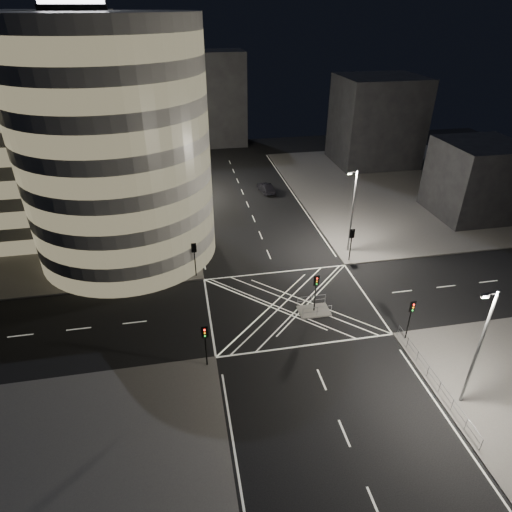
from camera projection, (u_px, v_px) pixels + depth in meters
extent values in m
plane|color=black|center=(290.00, 305.00, 42.38)|extent=(120.00, 120.00, 0.00)
cube|color=#575452|center=(44.00, 214.00, 60.57)|extent=(42.00, 42.00, 0.15)
cube|color=#575452|center=(420.00, 186.00, 69.80)|extent=(42.00, 42.00, 0.15)
cube|color=slate|center=(314.00, 311.00, 41.39)|extent=(3.00, 2.00, 0.15)
cylinder|color=gray|center=(115.00, 147.00, 45.24)|extent=(20.00, 20.00, 25.00)
cube|color=gray|center=(38.00, 128.00, 52.11)|extent=(20.00, 18.00, 25.00)
cube|color=black|center=(72.00, 7.00, 40.10)|extent=(6.40, 0.50, 0.50)
cube|color=gray|center=(95.00, 109.00, 68.74)|extent=(24.00, 16.00, 22.00)
cube|color=black|center=(376.00, 121.00, 76.46)|extent=(14.00, 12.00, 15.00)
cube|color=black|center=(476.00, 179.00, 58.07)|extent=(10.00, 10.00, 10.00)
cube|color=black|center=(200.00, 100.00, 86.23)|extent=(18.00, 8.00, 18.00)
cylinder|color=black|center=(179.00, 255.00, 47.52)|extent=(0.32, 0.32, 2.87)
ellipsoid|color=black|center=(176.00, 235.00, 46.20)|extent=(4.18, 4.18, 4.81)
cylinder|color=black|center=(177.00, 229.00, 52.46)|extent=(0.32, 0.32, 3.39)
ellipsoid|color=black|center=(175.00, 208.00, 51.04)|extent=(4.00, 4.00, 4.60)
cylinder|color=black|center=(176.00, 211.00, 57.63)|extent=(0.32, 0.32, 3.03)
ellipsoid|color=black|center=(174.00, 192.00, 56.26)|extent=(4.25, 4.25, 4.88)
cylinder|color=black|center=(175.00, 192.00, 62.54)|extent=(0.32, 0.32, 3.67)
ellipsoid|color=black|center=(172.00, 170.00, 60.84)|extent=(5.52, 5.52, 6.34)
cylinder|color=black|center=(174.00, 180.00, 67.80)|extent=(0.32, 0.32, 2.95)
ellipsoid|color=black|center=(172.00, 165.00, 66.56)|extent=(3.53, 3.53, 4.06)
cylinder|color=black|center=(195.00, 264.00, 45.89)|extent=(0.12, 0.12, 3.00)
cube|color=black|center=(194.00, 248.00, 44.90)|extent=(0.28, 0.22, 0.90)
cube|color=black|center=(194.00, 248.00, 44.90)|extent=(0.55, 0.04, 1.10)
cylinder|color=black|center=(206.00, 351.00, 34.39)|extent=(0.12, 0.12, 3.00)
cube|color=black|center=(205.00, 332.00, 33.40)|extent=(0.28, 0.22, 0.90)
cube|color=black|center=(205.00, 332.00, 33.40)|extent=(0.55, 0.04, 1.10)
cylinder|color=black|center=(350.00, 249.00, 48.69)|extent=(0.12, 0.12, 3.00)
cube|color=black|center=(352.00, 234.00, 47.70)|extent=(0.28, 0.22, 0.90)
cube|color=black|center=(352.00, 234.00, 47.70)|extent=(0.55, 0.04, 1.10)
cylinder|color=black|center=(408.00, 325.00, 37.19)|extent=(0.12, 0.12, 3.00)
cube|color=black|center=(412.00, 307.00, 36.19)|extent=(0.28, 0.22, 0.90)
cube|color=black|center=(412.00, 307.00, 36.19)|extent=(0.55, 0.04, 1.10)
cylinder|color=black|center=(315.00, 298.00, 40.59)|extent=(0.12, 0.12, 3.00)
cube|color=black|center=(316.00, 281.00, 39.60)|extent=(0.28, 0.22, 0.90)
cube|color=black|center=(316.00, 281.00, 39.60)|extent=(0.55, 0.04, 1.10)
cylinder|color=slate|center=(184.00, 214.00, 48.40)|extent=(0.20, 0.20, 10.00)
cylinder|color=slate|center=(184.00, 173.00, 46.00)|extent=(0.90, 0.10, 0.10)
cube|color=slate|center=(188.00, 174.00, 46.13)|extent=(0.50, 0.25, 0.18)
cube|color=white|center=(189.00, 175.00, 46.18)|extent=(0.42, 0.20, 0.05)
cylinder|color=slate|center=(179.00, 164.00, 63.63)|extent=(0.20, 0.20, 10.00)
cylinder|color=slate|center=(179.00, 131.00, 61.23)|extent=(0.90, 0.10, 0.10)
cube|color=slate|center=(182.00, 132.00, 61.35)|extent=(0.50, 0.25, 0.18)
cube|color=white|center=(182.00, 132.00, 61.41)|extent=(0.42, 0.20, 0.05)
cylinder|color=slate|center=(352.00, 212.00, 48.88)|extent=(0.20, 0.20, 10.00)
cylinder|color=slate|center=(354.00, 172.00, 46.34)|extent=(0.90, 0.10, 0.10)
cube|color=slate|center=(350.00, 173.00, 46.32)|extent=(0.50, 0.25, 0.18)
cube|color=white|center=(349.00, 174.00, 46.38)|extent=(0.42, 0.20, 0.05)
cylinder|color=slate|center=(478.00, 350.00, 29.43)|extent=(0.20, 0.20, 10.00)
cylinder|color=slate|center=(492.00, 294.00, 26.89)|extent=(0.90, 0.10, 0.10)
cube|color=slate|center=(485.00, 296.00, 26.87)|extent=(0.50, 0.25, 0.18)
cube|color=white|center=(484.00, 297.00, 26.92)|extent=(0.42, 0.20, 0.05)
cube|color=slate|center=(434.00, 379.00, 33.06)|extent=(0.06, 11.70, 1.10)
cube|color=slate|center=(317.00, 311.00, 40.31)|extent=(2.80, 0.06, 1.10)
cube|color=slate|center=(312.00, 300.00, 41.83)|extent=(2.80, 0.06, 1.10)
imported|color=black|center=(266.00, 188.00, 67.28)|extent=(2.25, 4.54, 1.43)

